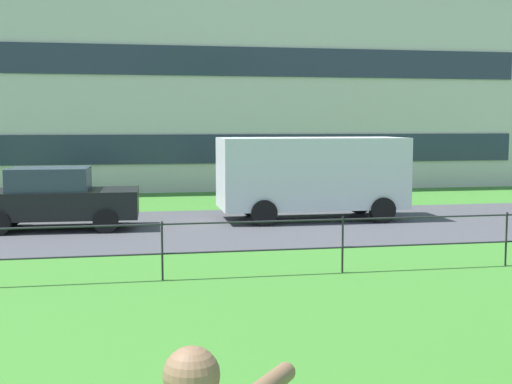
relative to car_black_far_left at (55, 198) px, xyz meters
The scene contains 4 objects.
street_strip 1.14m from the car_black_far_left, 25.04° to the right, with size 80.00×6.60×0.01m, color #424247.
park_fence 6.09m from the car_black_far_left, 82.80° to the right, with size 28.44×0.04×1.00m.
car_black_far_left is the anchor object (origin of this frame).
panel_van_far_right 6.76m from the car_black_far_left, ahead, with size 5.01×2.13×2.24m.
Camera 1 is at (1.05, 0.09, 2.64)m, focal length 47.58 mm.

